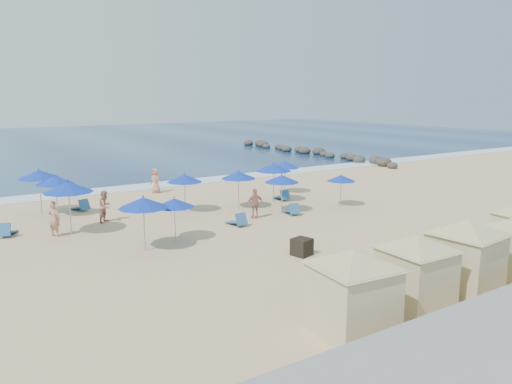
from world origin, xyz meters
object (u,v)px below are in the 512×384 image
(beachgoer_0, at_px, (54,219))
(beachgoer_3, at_px, (156,181))
(umbrella_9, at_px, (285,165))
(beachgoer_2, at_px, (255,204))
(umbrella_5, at_px, (185,178))
(cabana_2, at_px, (466,246))
(umbrella_6, at_px, (174,203))
(rock_jetty, at_px, (310,151))
(umbrella_4, at_px, (39,174))
(cabana_0, at_px, (353,281))
(umbrella_3, at_px, (68,187))
(umbrella_2, at_px, (55,180))
(umbrella_8, at_px, (282,179))
(umbrella_12, at_px, (143,203))
(trash_bin, at_px, (302,247))
(umbrella_10, at_px, (274,167))
(umbrella_11, at_px, (341,178))
(cabana_1, at_px, (416,262))
(umbrella_7, at_px, (238,175))
(beachgoer_1, at_px, (105,206))

(beachgoer_0, bearing_deg, beachgoer_3, -82.13)
(umbrella_9, bearing_deg, beachgoer_2, -139.03)
(umbrella_5, relative_size, beachgoer_2, 1.39)
(cabana_2, xyz_separation_m, umbrella_6, (-5.97, 11.08, 0.25))
(umbrella_6, height_order, umbrella_9, umbrella_9)
(rock_jetty, height_order, umbrella_4, umbrella_4)
(cabana_0, xyz_separation_m, umbrella_3, (-4.20, 15.19, 0.79))
(umbrella_2, height_order, umbrella_8, umbrella_2)
(umbrella_9, bearing_deg, umbrella_12, -150.95)
(umbrella_3, relative_size, umbrella_8, 1.18)
(trash_bin, relative_size, umbrella_10, 0.29)
(rock_jetty, xyz_separation_m, umbrella_8, (-19.88, -21.63, 1.64))
(umbrella_2, bearing_deg, cabana_2, -63.63)
(umbrella_4, relative_size, umbrella_12, 1.07)
(umbrella_9, bearing_deg, beachgoer_3, 145.56)
(beachgoer_0, bearing_deg, umbrella_11, -134.31)
(cabana_2, height_order, umbrella_5, cabana_2)
(umbrella_4, bearing_deg, beachgoer_0, -94.01)
(umbrella_2, bearing_deg, umbrella_9, -5.81)
(cabana_1, height_order, umbrella_12, cabana_1)
(cabana_1, relative_size, umbrella_7, 1.75)
(cabana_0, xyz_separation_m, cabana_1, (3.02, 0.25, -0.08))
(rock_jetty, xyz_separation_m, umbrella_7, (-21.47, -19.44, 1.71))
(umbrella_6, relative_size, umbrella_10, 0.83)
(beachgoer_3, bearing_deg, cabana_1, -13.34)
(umbrella_8, height_order, umbrella_11, umbrella_8)
(umbrella_2, distance_m, umbrella_5, 7.14)
(umbrella_12, xyz_separation_m, beachgoer_0, (-2.81, 4.59, -1.30))
(trash_bin, relative_size, beachgoer_3, 0.43)
(umbrella_3, xyz_separation_m, umbrella_9, (15.05, 2.70, -0.36))
(trash_bin, xyz_separation_m, cabana_1, (-0.22, -6.13, 1.14))
(umbrella_7, relative_size, beachgoer_2, 1.43)
(beachgoer_0, distance_m, beachgoer_2, 10.36)
(umbrella_5, distance_m, umbrella_12, 7.35)
(cabana_0, distance_m, umbrella_11, 16.88)
(beachgoer_1, bearing_deg, beachgoer_2, -70.14)
(umbrella_7, distance_m, umbrella_10, 2.96)
(cabana_2, height_order, umbrella_4, cabana_2)
(umbrella_2, xyz_separation_m, beachgoer_2, (9.10, -6.45, -1.25))
(cabana_1, distance_m, beachgoer_3, 22.76)
(cabana_0, xyz_separation_m, umbrella_12, (-2.13, 10.67, 0.59))
(umbrella_5, distance_m, umbrella_10, 6.03)
(beachgoer_2, bearing_deg, umbrella_10, -126.11)
(beachgoer_1, bearing_deg, cabana_1, -115.34)
(umbrella_5, relative_size, beachgoer_1, 1.36)
(beachgoer_0, bearing_deg, umbrella_9, -115.53)
(umbrella_7, xyz_separation_m, umbrella_10, (2.92, 0.48, 0.16))
(umbrella_3, distance_m, umbrella_12, 4.97)
(umbrella_9, relative_size, beachgoer_3, 1.34)
(umbrella_6, xyz_separation_m, beachgoer_0, (-4.54, 3.97, -0.98))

